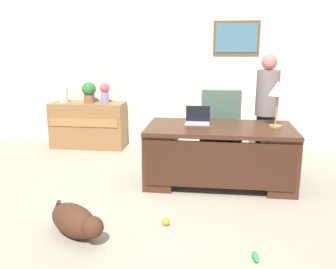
# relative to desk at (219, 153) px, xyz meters

# --- Properties ---
(ground_plane) EXTENTS (12.00, 12.00, 0.00)m
(ground_plane) POSITION_rel_desk_xyz_m (-0.66, -0.74, -0.42)
(ground_plane) COLOR #9E937F
(back_wall) EXTENTS (7.00, 0.16, 2.70)m
(back_wall) POSITION_rel_desk_xyz_m (-0.66, 1.86, 0.94)
(back_wall) COLOR beige
(back_wall) RESTS_ON ground_plane
(desk) EXTENTS (1.87, 0.98, 0.76)m
(desk) POSITION_rel_desk_xyz_m (0.00, 0.00, 0.00)
(desk) COLOR #422316
(desk) RESTS_ON ground_plane
(credenza) EXTENTS (1.29, 0.50, 0.79)m
(credenza) POSITION_rel_desk_xyz_m (-2.28, 1.51, -0.02)
(credenza) COLOR olive
(credenza) RESTS_ON ground_plane
(armchair) EXTENTS (0.60, 0.59, 1.10)m
(armchair) POSITION_rel_desk_xyz_m (0.02, 0.88, 0.08)
(armchair) COLOR #475B4C
(armchair) RESTS_ON ground_plane
(person_standing) EXTENTS (0.32, 0.32, 1.65)m
(person_standing) POSITION_rel_desk_xyz_m (0.66, 0.73, 0.44)
(person_standing) COLOR #262323
(person_standing) RESTS_ON ground_plane
(dog_lying) EXTENTS (0.69, 0.61, 0.30)m
(dog_lying) POSITION_rel_desk_xyz_m (-1.35, -1.56, -0.26)
(dog_lying) COLOR #472819
(dog_lying) RESTS_ON ground_plane
(laptop) EXTENTS (0.32, 0.22, 0.22)m
(laptop) POSITION_rel_desk_xyz_m (-0.30, 0.19, 0.40)
(laptop) COLOR #B2B5BA
(laptop) RESTS_ON desk
(desk_lamp) EXTENTS (0.22, 0.22, 0.58)m
(desk_lamp) POSITION_rel_desk_xyz_m (0.70, 0.08, 0.80)
(desk_lamp) COLOR #9E8447
(desk_lamp) RESTS_ON desk
(vase_with_flowers) EXTENTS (0.17, 0.17, 0.35)m
(vase_with_flowers) POSITION_rel_desk_xyz_m (-1.95, 1.51, 0.57)
(vase_with_flowers) COLOR #887FB9
(vase_with_flowers) RESTS_ON credenza
(vase_empty) EXTENTS (0.15, 0.15, 0.28)m
(vase_empty) POSITION_rel_desk_xyz_m (-2.70, 1.51, 0.52)
(vase_empty) COLOR silver
(vase_empty) RESTS_ON credenza
(potted_plant) EXTENTS (0.24, 0.24, 0.36)m
(potted_plant) POSITION_rel_desk_xyz_m (-2.24, 1.51, 0.58)
(potted_plant) COLOR brown
(potted_plant) RESTS_ON credenza
(dog_toy_ball) EXTENTS (0.08, 0.08, 0.08)m
(dog_toy_ball) POSITION_rel_desk_xyz_m (-0.53, -1.24, -0.38)
(dog_toy_ball) COLOR orange
(dog_toy_ball) RESTS_ON ground_plane
(dog_toy_bone) EXTENTS (0.06, 0.17, 0.05)m
(dog_toy_bone) POSITION_rel_desk_xyz_m (0.31, -1.75, -0.39)
(dog_toy_bone) COLOR green
(dog_toy_bone) RESTS_ON ground_plane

